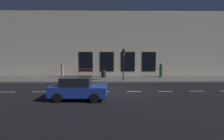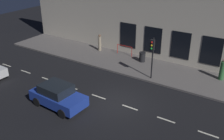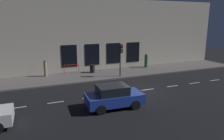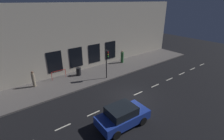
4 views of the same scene
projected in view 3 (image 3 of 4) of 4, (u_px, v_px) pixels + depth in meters
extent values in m
plane|color=black|center=(138.00, 91.00, 18.16)|extent=(60.00, 60.00, 0.00)
cube|color=#5B5654|center=(110.00, 74.00, 23.78)|extent=(4.50, 32.00, 0.15)
cube|color=beige|center=(102.00, 35.00, 25.16)|extent=(0.60, 32.00, 8.27)
cube|color=black|center=(133.00, 52.00, 26.84)|extent=(0.04, 1.74, 2.45)
cube|color=black|center=(113.00, 53.00, 25.84)|extent=(0.04, 1.74, 2.45)
cube|color=black|center=(92.00, 55.00, 24.85)|extent=(0.04, 1.74, 2.45)
cube|color=black|center=(69.00, 56.00, 23.86)|extent=(0.04, 1.74, 2.45)
cube|color=beige|center=(215.00, 80.00, 21.43)|extent=(0.12, 1.20, 0.01)
cube|color=beige|center=(195.00, 83.00, 20.47)|extent=(0.12, 1.20, 0.01)
cube|color=beige|center=(172.00, 86.00, 19.50)|extent=(0.12, 1.20, 0.01)
cube|color=beige|center=(148.00, 90.00, 18.53)|extent=(0.12, 1.20, 0.01)
cube|color=beige|center=(120.00, 93.00, 17.57)|extent=(0.12, 1.20, 0.01)
cube|color=beige|center=(90.00, 98.00, 16.60)|extent=(0.12, 1.20, 0.01)
cube|color=beige|center=(56.00, 102.00, 15.64)|extent=(0.12, 1.20, 0.01)
cube|color=beige|center=(17.00, 108.00, 14.67)|extent=(0.12, 1.20, 0.01)
cylinder|color=black|center=(120.00, 60.00, 22.00)|extent=(0.11, 0.11, 3.43)
cube|color=black|center=(121.00, 49.00, 21.56)|extent=(0.26, 0.32, 0.84)
sphere|color=red|center=(122.00, 46.00, 21.38)|extent=(0.15, 0.15, 0.15)
sphere|color=gold|center=(122.00, 49.00, 21.43)|extent=(0.15, 0.15, 0.15)
sphere|color=green|center=(122.00, 51.00, 21.49)|extent=(0.15, 0.15, 0.15)
cylinder|color=black|center=(1.00, 115.00, 12.80)|extent=(0.24, 0.65, 0.64)
cube|color=#1E389E|center=(114.00, 98.00, 14.65)|extent=(2.02, 3.96, 0.70)
cube|color=black|center=(112.00, 90.00, 14.45)|extent=(1.71, 2.09, 0.60)
cylinder|color=black|center=(126.00, 97.00, 15.89)|extent=(0.25, 0.65, 0.64)
cylinder|color=black|center=(135.00, 105.00, 14.33)|extent=(0.25, 0.65, 0.64)
cylinder|color=black|center=(94.00, 101.00, 15.11)|extent=(0.25, 0.65, 0.64)
cylinder|color=black|center=(101.00, 110.00, 13.55)|extent=(0.25, 0.65, 0.64)
cylinder|color=gray|center=(45.00, 69.00, 22.18)|extent=(0.34, 0.34, 1.49)
sphere|color=brown|center=(45.00, 61.00, 21.99)|extent=(0.24, 0.24, 0.24)
cube|color=brown|center=(46.00, 61.00, 22.04)|extent=(0.07, 0.05, 0.07)
cylinder|color=#336B38|center=(146.00, 61.00, 26.57)|extent=(0.51, 0.51, 1.54)
sphere|color=tan|center=(146.00, 54.00, 26.37)|extent=(0.26, 0.26, 0.26)
cube|color=tan|center=(146.00, 54.00, 26.49)|extent=(0.06, 0.08, 0.07)
cylinder|color=black|center=(92.00, 69.00, 23.90)|extent=(0.57, 0.57, 0.84)
cylinder|color=black|center=(92.00, 65.00, 23.80)|extent=(0.60, 0.60, 0.06)
cylinder|color=red|center=(79.00, 68.00, 23.85)|extent=(0.05, 0.05, 0.95)
cylinder|color=red|center=(64.00, 70.00, 23.24)|extent=(0.05, 0.05, 0.95)
cylinder|color=red|center=(71.00, 65.00, 23.44)|extent=(0.05, 1.63, 0.05)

